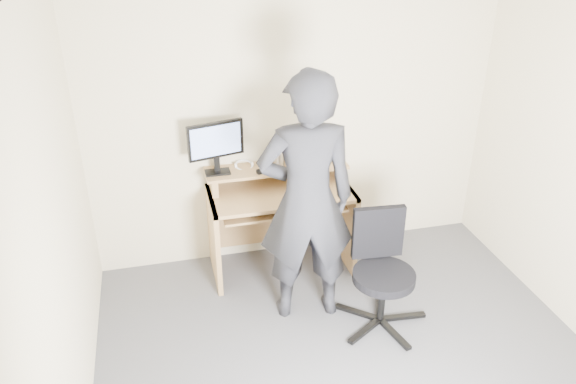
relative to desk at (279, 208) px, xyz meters
name	(u,v)px	position (x,y,z in m)	size (l,w,h in m)	color
ground	(359,381)	(0.20, -1.53, -0.55)	(3.50, 3.50, 0.00)	#56565C
back_wall	(295,120)	(0.20, 0.22, 0.70)	(3.50, 0.02, 2.50)	beige
desk	(279,208)	(0.00, 0.00, 0.00)	(1.20, 0.60, 0.91)	tan
monitor	(216,143)	(-0.50, 0.06, 0.63)	(0.46, 0.14, 0.44)	black
external_drive	(278,153)	(0.03, 0.12, 0.46)	(0.07, 0.13, 0.20)	black
travel_mug	(279,157)	(0.02, 0.06, 0.45)	(0.08, 0.08, 0.18)	silver
smartphone	(309,164)	(0.27, 0.04, 0.37)	(0.07, 0.13, 0.01)	black
charger	(260,172)	(-0.16, -0.03, 0.38)	(0.04, 0.04, 0.04)	black
headphones	(244,165)	(-0.27, 0.15, 0.37)	(0.16, 0.16, 0.02)	silver
keyboard	(275,206)	(-0.07, -0.17, 0.12)	(0.46, 0.18, 0.03)	black
mouse	(325,190)	(0.36, -0.18, 0.22)	(0.10, 0.06, 0.04)	black
office_chair	(381,266)	(0.57, -0.94, -0.06)	(0.69, 0.70, 0.88)	black
person	(307,201)	(0.05, -0.70, 0.43)	(0.71, 0.47, 1.95)	black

